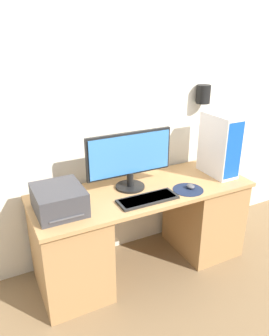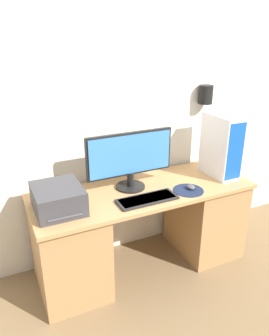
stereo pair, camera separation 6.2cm
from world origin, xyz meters
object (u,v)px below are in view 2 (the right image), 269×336
keyboard (147,199)px  mouse (191,187)px  printer (58,199)px  monitor (130,157)px  computer_tower (221,146)px

keyboard → mouse: size_ratio=6.29×
mouse → printer: bearing=172.8°
mouse → keyboard: bearing=-178.0°
monitor → printer: 0.62m
monitor → printer: bearing=-169.3°
printer → monitor: bearing=10.7°
monitor → computer_tower: bearing=-7.0°
monitor → computer_tower: computer_tower is taller
keyboard → computer_tower: computer_tower is taller
keyboard → printer: size_ratio=1.21×
computer_tower → printer: (-1.36, -0.01, -0.17)m
computer_tower → printer: size_ratio=1.40×
printer → mouse: bearing=-7.2°
monitor → mouse: size_ratio=9.74×
mouse → computer_tower: 0.46m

